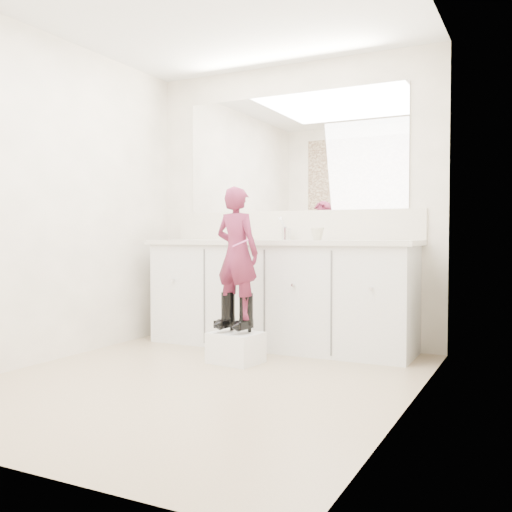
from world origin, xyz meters
The scene contains 16 objects.
floor centered at (0.00, 0.00, 0.00)m, with size 3.00×3.00×0.00m, color #927C60.
wall_back centered at (0.00, 1.50, 1.20)m, with size 2.60×2.60×0.00m, color beige.
wall_left centered at (-1.30, 0.00, 1.20)m, with size 3.00×3.00×0.00m, color beige.
wall_right centered at (1.30, 0.00, 1.20)m, with size 3.00×3.00×0.00m, color beige.
vanity_cabinet centered at (0.00, 1.23, 0.42)m, with size 2.20×0.55×0.85m, color silver.
countertop centered at (0.00, 1.21, 0.87)m, with size 2.28×0.58×0.04m, color beige.
backsplash centered at (0.00, 1.49, 1.02)m, with size 2.28×0.03×0.25m, color beige.
mirror centered at (0.00, 1.49, 1.64)m, with size 2.00×0.02×1.00m, color white.
faucet centered at (0.00, 1.38, 0.94)m, with size 0.08×0.08×0.10m, color silver.
cup centered at (0.35, 1.18, 0.94)m, with size 0.11×0.11×0.10m, color #C0B79A.
soap_bottle centered at (-0.36, 1.20, 0.98)m, with size 0.08×0.08×0.18m, color silver.
step_stool centered at (-0.04, 0.56, 0.11)m, with size 0.35×0.29×0.22m, color white.
boot_left centered at (-0.12, 0.58, 0.37)m, with size 0.11×0.19×0.29m, color black, non-canonical shape.
boot_right centered at (0.03, 0.58, 0.37)m, with size 0.11×0.19×0.29m, color black, non-canonical shape.
toddler centered at (-0.04, 0.58, 0.80)m, with size 0.35×0.23×0.96m, color #A1315D.
toothbrush centered at (0.03, 0.50, 0.87)m, with size 0.01×0.01×0.14m, color #EA5BB4.
Camera 1 is at (1.92, -3.06, 0.92)m, focal length 40.00 mm.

